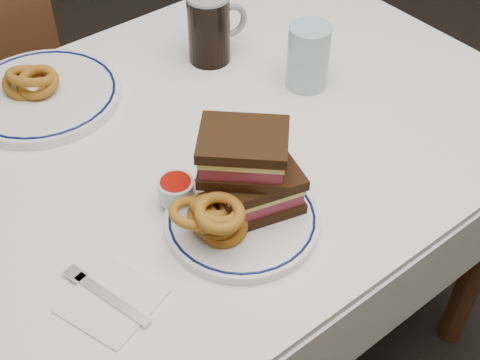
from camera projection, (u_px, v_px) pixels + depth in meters
floor at (213, 357)px, 1.74m from camera, size 6.00×7.00×0.00m
dining_table at (203, 178)px, 1.29m from camera, size 1.27×0.87×0.75m
main_plate at (242, 220)px, 1.06m from camera, size 0.25×0.25×0.02m
reuben_sandwich at (249, 170)px, 1.03m from camera, size 0.18×0.17×0.14m
onion_rings_main at (213, 215)px, 1.00m from camera, size 0.12×0.11×0.10m
ketchup_ramekin at (176, 188)px, 1.07m from camera, size 0.06×0.06×0.04m
beer_mug at (210, 27)px, 1.35m from camera, size 0.13×0.09×0.15m
water_glass at (308, 57)px, 1.29m from camera, size 0.08×0.08×0.13m
far_plate at (42, 95)px, 1.29m from camera, size 0.30×0.30×0.02m
onion_rings_far at (31, 81)px, 1.28m from camera, size 0.11×0.11×0.08m
napkin_fork at (111, 299)px, 0.96m from camera, size 0.15×0.17×0.01m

